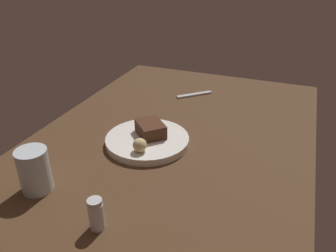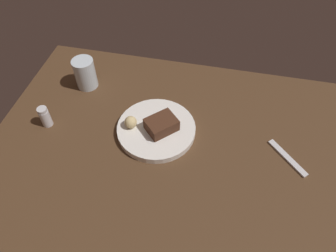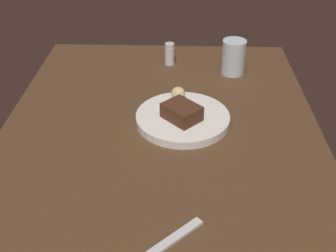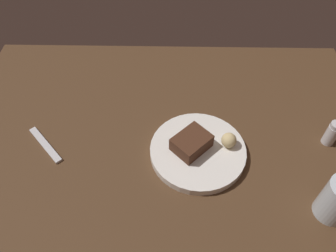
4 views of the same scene
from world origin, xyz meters
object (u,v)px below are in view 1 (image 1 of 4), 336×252
at_px(bread_roll, 140,145).
at_px(salt_shaker, 96,214).
at_px(dessert_spoon, 194,95).
at_px(chocolate_cake_slice, 151,129).
at_px(water_glass, 34,170).
at_px(dessert_plate, 147,140).

relative_size(bread_roll, salt_shaker, 0.53).
relative_size(salt_shaker, dessert_spoon, 0.49).
height_order(chocolate_cake_slice, water_glass, water_glass).
distance_m(bread_roll, water_glass, 0.28).
relative_size(chocolate_cake_slice, bread_roll, 2.33).
bearing_deg(chocolate_cake_slice, water_glass, -27.33).
relative_size(bread_roll, dessert_spoon, 0.26).
relative_size(dessert_plate, chocolate_cake_slice, 2.72).
bearing_deg(salt_shaker, dessert_plate, -172.67).
bearing_deg(dessert_plate, salt_shaker, 7.33).
distance_m(chocolate_cake_slice, salt_shaker, 0.38).
xyz_separation_m(dessert_plate, water_glass, (0.30, -0.16, 0.04)).
bearing_deg(salt_shaker, bread_roll, -173.40).
bearing_deg(bread_roll, water_glass, -38.43).
bearing_deg(salt_shaker, dessert_spoon, -177.99).
bearing_deg(bread_roll, salt_shaker, 6.60).
xyz_separation_m(salt_shaker, dessert_spoon, (-0.77, -0.03, -0.03)).
relative_size(water_glass, dessert_spoon, 0.74).
height_order(chocolate_cake_slice, dessert_spoon, chocolate_cake_slice).
height_order(chocolate_cake_slice, bread_roll, chocolate_cake_slice).
distance_m(dessert_plate, salt_shaker, 0.36).
xyz_separation_m(dessert_plate, dessert_spoon, (-0.41, 0.02, -0.01)).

